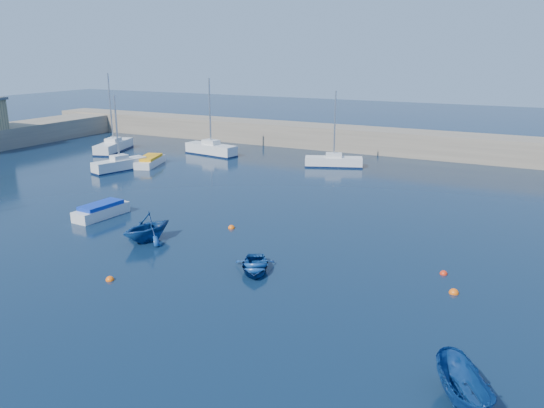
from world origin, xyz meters
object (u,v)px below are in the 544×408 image
at_px(dinghy_center, 255,266).
at_px(dinghy_right, 464,389).
at_px(sailboat_3, 120,164).
at_px(sailboat_6, 334,161).
at_px(sailboat_5, 211,149).
at_px(sailboat_4, 114,146).
at_px(dinghy_left, 147,227).
at_px(motorboat_2, 150,161).
at_px(motorboat_1, 101,210).

relative_size(dinghy_center, dinghy_right, 0.86).
bearing_deg(sailboat_3, sailboat_6, 47.92).
bearing_deg(sailboat_3, sailboat_5, 88.80).
bearing_deg(sailboat_5, dinghy_right, -127.57).
bearing_deg(sailboat_5, sailboat_3, 171.82).
bearing_deg(sailboat_4, dinghy_left, -61.65).
bearing_deg(sailboat_3, dinghy_left, -27.30).
distance_m(dinghy_center, dinghy_right, 13.12).
distance_m(sailboat_4, motorboat_2, 9.90).
height_order(motorboat_1, dinghy_right, dinghy_right).
xyz_separation_m(motorboat_2, dinghy_left, (14.37, -17.66, 0.44)).
relative_size(motorboat_1, motorboat_2, 0.84).
bearing_deg(sailboat_6, sailboat_3, 101.11).
bearing_deg(sailboat_5, motorboat_1, -156.50).
bearing_deg(sailboat_6, dinghy_left, 153.65).
xyz_separation_m(sailboat_6, motorboat_2, (-16.79, -7.89, -0.09)).
bearing_deg(sailboat_3, sailboat_4, 151.83).
relative_size(dinghy_left, dinghy_right, 0.97).
height_order(motorboat_2, dinghy_center, motorboat_2).
bearing_deg(dinghy_center, dinghy_right, -57.30).
bearing_deg(dinghy_center, sailboat_3, 119.44).
distance_m(sailboat_5, motorboat_1, 23.70).
xyz_separation_m(motorboat_1, dinghy_left, (6.04, -2.40, 0.42)).
bearing_deg(dinghy_right, dinghy_left, 131.48).
bearing_deg(sailboat_4, sailboat_3, -62.22).
xyz_separation_m(dinghy_center, dinghy_right, (11.32, -6.61, 0.36)).
height_order(sailboat_4, dinghy_center, sailboat_4).
bearing_deg(sailboat_4, dinghy_center, -54.66).
distance_m(motorboat_2, dinghy_center, 29.27).
xyz_separation_m(motorboat_1, dinghy_right, (25.44, -10.13, 0.21)).
height_order(sailboat_4, dinghy_left, sailboat_4).
distance_m(sailboat_6, motorboat_2, 18.55).
xyz_separation_m(sailboat_3, motorboat_2, (1.00, 3.24, -0.16)).
xyz_separation_m(sailboat_6, motorboat_1, (-8.46, -23.15, -0.08)).
height_order(dinghy_center, dinghy_right, dinghy_right).
bearing_deg(sailboat_4, sailboat_5, -1.85).
xyz_separation_m(sailboat_5, motorboat_1, (5.97, -22.93, -0.20)).
height_order(sailboat_6, motorboat_2, sailboat_6).
height_order(sailboat_5, motorboat_2, sailboat_5).
bearing_deg(sailboat_6, motorboat_2, 94.24).
distance_m(sailboat_4, dinghy_left, 32.04).
distance_m(sailboat_4, motorboat_1, 26.12).
bearing_deg(motorboat_2, sailboat_6, 6.17).
bearing_deg(sailboat_3, motorboat_2, 88.77).
relative_size(motorboat_2, dinghy_left, 1.47).
bearing_deg(dinghy_left, sailboat_3, 149.47).
xyz_separation_m(sailboat_3, sailboat_6, (17.79, 11.13, -0.06)).
bearing_deg(dinghy_center, dinghy_left, 145.08).
relative_size(sailboat_3, dinghy_right, 2.06).
bearing_deg(dinghy_right, motorboat_2, 116.28).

